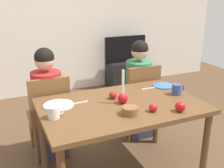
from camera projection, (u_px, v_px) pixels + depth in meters
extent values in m
cube|color=silver|center=(53.00, 16.00, 4.41)|extent=(6.40, 0.10, 2.60)
cube|color=brown|center=(121.00, 106.00, 2.35)|extent=(1.40, 0.90, 0.04)
cylinder|color=brown|center=(205.00, 149.00, 2.38)|extent=(0.06, 0.06, 0.71)
cylinder|color=brown|center=(43.00, 138.00, 2.56)|extent=(0.06, 0.06, 0.71)
cylinder|color=brown|center=(157.00, 115.00, 3.05)|extent=(0.06, 0.06, 0.71)
cube|color=brown|center=(48.00, 116.00, 2.84)|extent=(0.40, 0.40, 0.04)
cube|color=brown|center=(50.00, 101.00, 2.61)|extent=(0.40, 0.04, 0.45)
cylinder|color=brown|center=(62.00, 125.00, 3.13)|extent=(0.04, 0.04, 0.41)
cylinder|color=brown|center=(32.00, 131.00, 2.99)|extent=(0.04, 0.04, 0.41)
cylinder|color=brown|center=(69.00, 139.00, 2.83)|extent=(0.04, 0.04, 0.41)
cylinder|color=brown|center=(36.00, 146.00, 2.70)|extent=(0.04, 0.04, 0.41)
cube|color=brown|center=(136.00, 101.00, 3.25)|extent=(0.40, 0.40, 0.04)
cube|color=brown|center=(144.00, 86.00, 3.01)|extent=(0.40, 0.04, 0.45)
cylinder|color=brown|center=(141.00, 110.00, 3.53)|extent=(0.04, 0.04, 0.41)
cylinder|color=brown|center=(117.00, 114.00, 3.40)|extent=(0.04, 0.04, 0.41)
cylinder|color=brown|center=(155.00, 121.00, 3.24)|extent=(0.04, 0.04, 0.41)
cylinder|color=brown|center=(130.00, 126.00, 3.11)|extent=(0.04, 0.04, 0.41)
cube|color=#33384C|center=(51.00, 135.00, 2.86)|extent=(0.28, 0.28, 0.45)
cylinder|color=#AD2323|center=(47.00, 95.00, 2.71)|extent=(0.30, 0.30, 0.48)
sphere|color=tan|center=(44.00, 61.00, 2.60)|extent=(0.19, 0.19, 0.19)
sphere|color=black|center=(44.00, 58.00, 2.59)|extent=(0.19, 0.19, 0.19)
cube|color=#33384C|center=(137.00, 118.00, 3.27)|extent=(0.28, 0.28, 0.45)
cylinder|color=#387A4C|center=(139.00, 81.00, 3.12)|extent=(0.30, 0.30, 0.48)
sphere|color=tan|center=(140.00, 51.00, 3.00)|extent=(0.19, 0.19, 0.19)
sphere|color=black|center=(140.00, 49.00, 2.99)|extent=(0.19, 0.19, 0.19)
cube|color=black|center=(125.00, 74.00, 4.95)|extent=(0.64, 0.40, 0.48)
cube|color=black|center=(125.00, 49.00, 4.80)|extent=(0.79, 0.04, 0.46)
cube|color=black|center=(125.00, 49.00, 4.80)|extent=(0.76, 0.05, 0.46)
sphere|color=red|center=(123.00, 98.00, 2.34)|extent=(0.09, 0.09, 0.09)
cylinder|color=#EFE5C6|center=(123.00, 82.00, 2.29)|extent=(0.02, 0.02, 0.21)
cylinder|color=silver|center=(59.00, 105.00, 2.30)|extent=(0.26, 0.26, 0.01)
cylinder|color=teal|center=(164.00, 86.00, 2.78)|extent=(0.22, 0.22, 0.01)
cylinder|color=silver|center=(53.00, 112.00, 2.06)|extent=(0.09, 0.09, 0.09)
torus|color=silver|center=(61.00, 111.00, 2.08)|extent=(0.07, 0.01, 0.07)
cylinder|color=#33477F|center=(177.00, 89.00, 2.54)|extent=(0.09, 0.09, 0.10)
torus|color=#33477F|center=(181.00, 88.00, 2.56)|extent=(0.07, 0.01, 0.07)
cube|color=silver|center=(78.00, 103.00, 2.35)|extent=(0.18, 0.03, 0.01)
cube|color=silver|center=(150.00, 88.00, 2.71)|extent=(0.18, 0.01, 0.01)
cylinder|color=brown|center=(130.00, 111.00, 2.13)|extent=(0.13, 0.13, 0.06)
sphere|color=red|center=(153.00, 107.00, 2.18)|extent=(0.07, 0.07, 0.07)
sphere|color=red|center=(180.00, 107.00, 2.18)|extent=(0.08, 0.08, 0.08)
sphere|color=#AB1C1C|center=(113.00, 95.00, 2.44)|extent=(0.07, 0.07, 0.07)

